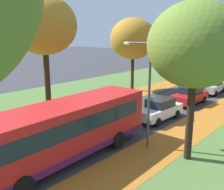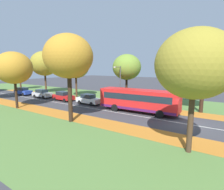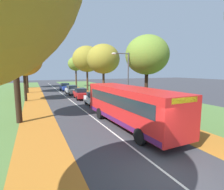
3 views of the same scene
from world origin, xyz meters
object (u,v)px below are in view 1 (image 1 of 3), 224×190
Objects in this scene: car_white_lead at (159,109)px; car_red_following at (190,95)px; tree_left_near at (44,26)px; car_silver_third_in_line at (213,86)px; tree_left_distant at (208,25)px; bus at (64,129)px; tree_right_near at (195,45)px; tree_left_far at (177,29)px; tree_left_mid at (133,39)px; streetlamp_right at (144,83)px.

car_white_lead is 1.00× the size of car_red_following.
tree_left_near reaches higher than car_silver_third_in_line.
tree_left_distant is 19.09m from car_silver_third_in_line.
tree_left_near is at bearing 149.98° from bus.
car_white_lead is (-4.45, 4.41, -5.05)m from tree_right_near.
tree_right_near is (12.25, -21.38, -1.06)m from tree_left_far.
car_silver_third_in_line is at bearing 91.79° from car_white_lead.
tree_left_mid is 10.03m from car_silver_third_in_line.
tree_left_distant is 1.29× the size of tree_right_near.
tree_left_far reaches higher than tree_right_near.
tree_left_far is 0.91× the size of bus.
streetlamp_right is at bearing -175.68° from tree_right_near.
tree_right_near is at bearing -68.83° from tree_left_distant.
car_white_lead is at bearing 28.60° from tree_left_near.
car_red_following is at bearing 90.06° from bus.
tree_left_mid is 16.64m from tree_right_near.
car_white_lead is at bearing 135.26° from tree_right_near.
tree_left_mid reaches higher than streetlamp_right.
tree_left_distant is 2.41× the size of car_white_lead.
tree_left_near reaches higher than tree_left_mid.
tree_right_near is at bearing -44.74° from car_white_lead.
tree_right_near is (12.37, -0.09, -1.08)m from tree_left_near.
car_white_lead is at bearing -87.60° from car_red_following.
tree_left_far is 27.33m from bus.
tree_right_near reaches higher than streetlamp_right.
streetlamp_right is at bearing -82.58° from car_silver_third_in_line.
tree_left_near reaches higher than car_white_lead.
tree_left_mid reaches higher than car_white_lead.
streetlamp_right is 0.57× the size of bus.
tree_left_distant is at bearing 106.07° from car_white_lead.
tree_left_near is 14.05m from car_red_following.
tree_left_near is at bearing -90.33° from tree_left_far.
tree_right_near is 1.87× the size of car_silver_third_in_line.
car_silver_third_in_line is at bearing -64.76° from tree_left_distant.
tree_left_near is at bearing -89.91° from tree_left_distant.
streetlamp_right is (9.54, -21.58, -3.19)m from tree_left_far.
streetlamp_right is at bearing 64.66° from bus.
bus is 20.30m from car_silver_third_in_line.
tree_left_far is 2.23× the size of car_white_lead.
tree_right_near is 7.63m from bus.
tree_left_distant reaches higher than tree_left_far.
bus reaches higher than car_red_following.
car_white_lead is 5.72m from car_red_following.
tree_left_mid is 0.84× the size of tree_left_far.
tree_left_far is at bearing 143.76° from car_silver_third_in_line.
tree_left_distant reaches higher than tree_right_near.
tree_left_near reaches higher than bus.
streetlamp_right is 1.41× the size of car_silver_third_in_line.
tree_left_near is 1.16× the size of tree_right_near.
streetlamp_right is 16.53m from car_silver_third_in_line.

